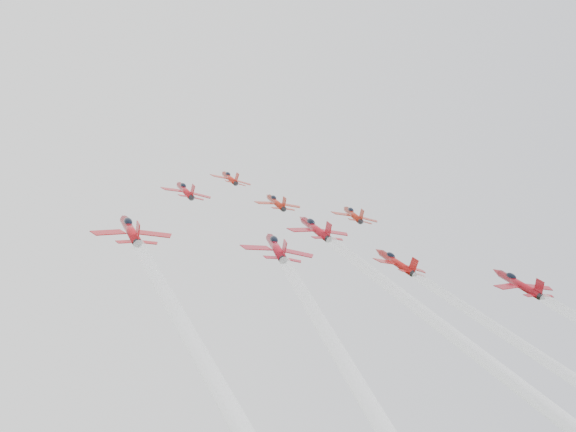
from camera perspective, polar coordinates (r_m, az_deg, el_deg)
name	(u,v)px	position (r m, az deg, el deg)	size (l,w,h in m)	color
jet_lead	(230,178)	(160.31, -4.17, 2.73)	(8.65, 10.64, 8.12)	#AF1D10
jet_row2_left	(185,190)	(138.86, -7.33, 1.83)	(9.00, 11.07, 8.45)	#A50F17
jet_row2_center	(276,202)	(144.97, -0.86, 1.00)	(8.71, 10.71, 8.18)	#9F1E0F
jet_row2_right	(353,214)	(149.89, 4.63, 0.12)	(9.21, 11.33, 8.65)	maroon
jet_center	(468,359)	(86.29, 12.71, -9.91)	(10.47, 92.11, 69.33)	maroon
jet_rear_farleft	(201,422)	(59.29, -6.20, -14.35)	(10.51, 92.46, 69.60)	#A91017
jet_rear_left	(443,428)	(68.28, 10.98, -14.60)	(10.48, 92.24, 69.43)	maroon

